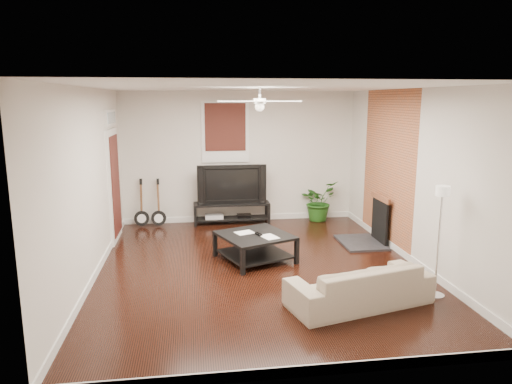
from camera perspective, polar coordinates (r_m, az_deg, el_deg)
room at (r=7.14m, az=0.44°, el=1.35°), size 5.01×6.01×2.81m
brick_accent at (r=8.79m, az=15.75°, el=2.79°), size 0.02×2.20×2.80m
fireplace at (r=8.86m, az=13.72°, el=-3.25°), size 0.80×1.10×0.92m
window_back at (r=9.98m, az=-3.77°, el=7.33°), size 1.00×0.06×1.30m
door_left at (r=9.08m, az=-16.93°, el=2.03°), size 0.08×1.00×2.50m
tv_stand at (r=10.07m, az=-2.98°, el=-2.57°), size 1.62×0.43×0.45m
tv at (r=9.95m, az=-3.03°, el=1.06°), size 1.45×0.19×0.84m
coffee_table at (r=7.79m, az=-0.14°, el=-6.73°), size 1.38×1.38×0.44m
sofa at (r=6.31m, az=12.52°, el=-10.95°), size 2.00×1.18×0.55m
floor_lamp at (r=6.69m, az=21.40°, el=-5.71°), size 0.31×0.31×1.54m
potted_plant at (r=10.35m, az=7.62°, el=-1.08°), size 1.03×1.02×0.87m
guitar_left at (r=10.00m, az=-13.85°, el=-1.35°), size 0.31×0.22×1.01m
guitar_right at (r=9.94m, az=-11.86°, el=-1.34°), size 0.33×0.25×1.01m
ceiling_fan at (r=7.04m, az=0.46°, el=11.02°), size 1.24×1.24×0.32m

